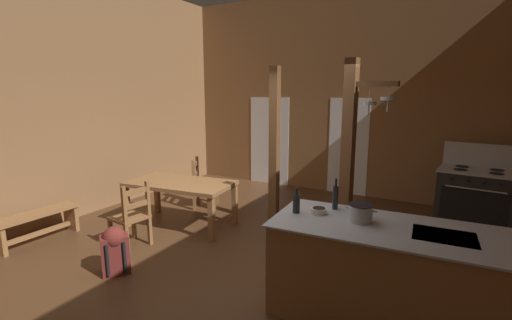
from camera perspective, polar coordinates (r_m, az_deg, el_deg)
ground_plane at (r=4.80m, az=-2.39°, el=-16.76°), size 7.64×8.44×0.10m
wall_back at (r=7.84m, az=12.70°, el=10.22°), size 7.64×0.14×4.23m
wall_left at (r=6.77m, az=-29.03°, el=9.03°), size 0.14×8.44×4.23m
glazed_door_back_left at (r=8.42m, az=2.14°, el=3.07°), size 1.00×0.01×2.05m
glazed_panel_back_right at (r=7.76m, az=14.62°, el=2.05°), size 0.84×0.01×2.05m
kitchen_island at (r=3.78m, az=19.99°, el=-16.76°), size 2.21×1.08×0.94m
stove_range at (r=6.89m, az=31.89°, el=-5.02°), size 1.22×0.92×1.32m
support_post_with_pot_rack at (r=4.53m, az=14.88°, el=0.31°), size 0.63×0.23×2.58m
support_post_center at (r=5.73m, az=2.98°, el=1.97°), size 0.14×0.14×2.58m
dining_table at (r=5.92m, az=-12.08°, el=-4.28°), size 1.79×1.09×0.74m
ladderback_chair_near_window at (r=6.82m, az=-8.57°, el=-3.85°), size 0.59×0.59×0.95m
ladderback_chair_by_post at (r=5.34m, az=-19.45°, el=-8.59°), size 0.49×0.49×0.95m
bench_along_left_wall at (r=6.19m, az=-31.82°, el=-8.48°), size 0.38×1.16×0.44m
backpack at (r=4.73m, az=-21.81°, el=-13.15°), size 0.39×0.39×0.60m
stockpot_on_counter at (r=3.62m, az=16.55°, el=-8.18°), size 0.30×0.23×0.17m
mixing_bowl_on_counter at (r=3.77m, az=10.12°, el=-8.05°), size 0.16×0.16×0.06m
bottle_tall_on_counter at (r=3.91m, az=12.69°, el=-5.85°), size 0.06×0.06×0.34m
bottle_short_on_counter at (r=3.73m, az=6.52°, el=-6.89°), size 0.07×0.07×0.27m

